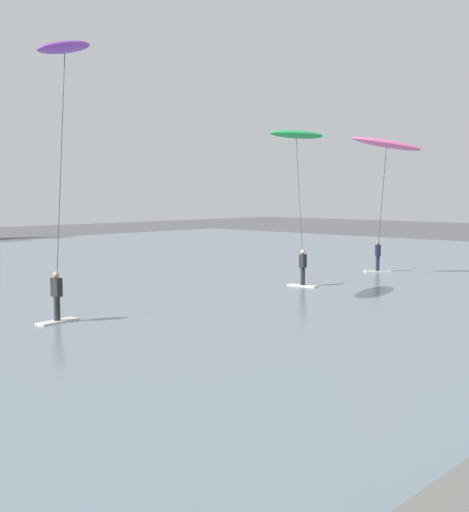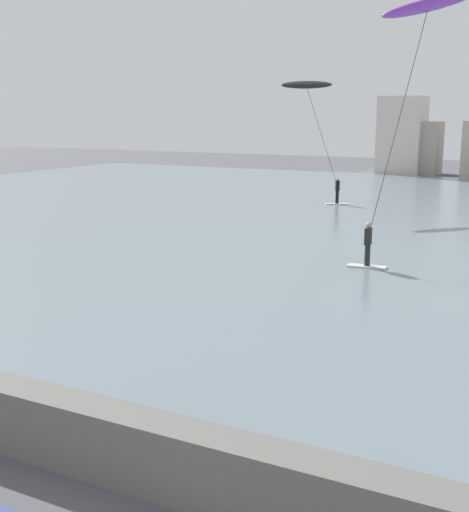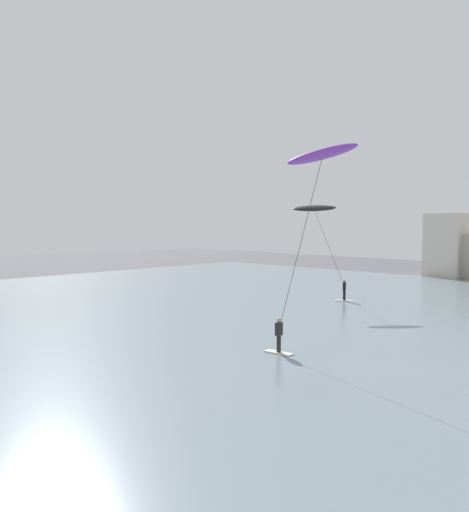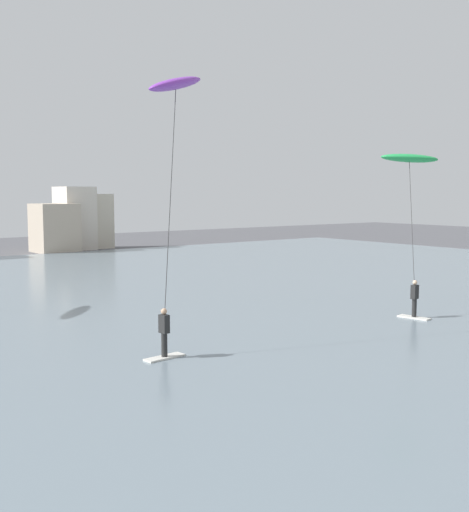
# 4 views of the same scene
# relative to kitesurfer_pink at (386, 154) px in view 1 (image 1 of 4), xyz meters

# --- Properties ---
(kitesurfer_pink) EXTENTS (4.88, 4.01, 6.97)m
(kitesurfer_pink) POSITION_rel_kitesurfer_pink_xyz_m (0.00, 0.00, 0.00)
(kitesurfer_pink) COLOR silver
(kitesurfer_pink) RESTS_ON water_bay
(kitesurfer_green) EXTENTS (3.08, 3.54, 7.23)m
(kitesurfer_green) POSITION_rel_kitesurfer_pink_xyz_m (-3.41, 2.72, 0.03)
(kitesurfer_green) COLOR silver
(kitesurfer_green) RESTS_ON water_bay
(kitesurfer_purple) EXTENTS (3.72, 2.84, 9.70)m
(kitesurfer_purple) POSITION_rel_kitesurfer_pink_xyz_m (-15.47, 3.29, 2.25)
(kitesurfer_purple) COLOR silver
(kitesurfer_purple) RESTS_ON water_bay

